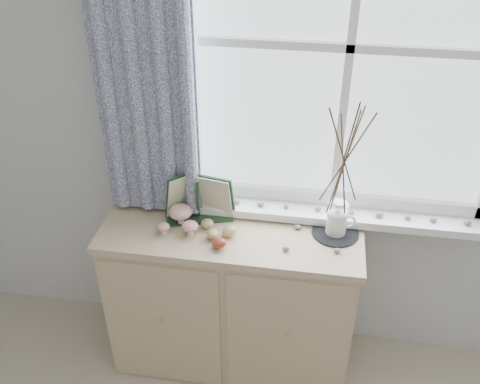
{
  "coord_description": "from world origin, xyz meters",
  "views": [
    {
      "loc": [
        0.19,
        -0.14,
        2.35
      ],
      "look_at": [
        -0.1,
        1.7,
        1.1
      ],
      "focal_mm": 40.0,
      "sensor_mm": 36.0,
      "label": 1
    }
  ],
  "objects": [
    {
      "name": "twig_pitcher",
      "position": [
        0.32,
        1.81,
        1.25
      ],
      "size": [
        0.3,
        0.3,
        0.7
      ],
      "rotation": [
        0.0,
        0.0,
        0.26
      ],
      "color": "white",
      "rests_on": "crocheted_doily"
    },
    {
      "name": "songbird_figurine",
      "position": [
        -0.3,
        1.87,
        0.89
      ],
      "size": [
        0.15,
        0.08,
        0.07
      ],
      "primitive_type": null,
      "rotation": [
        0.0,
        0.0,
        0.1
      ],
      "color": "white",
      "rests_on": "sideboard"
    },
    {
      "name": "toadstool_cluster",
      "position": [
        -0.38,
        1.74,
        0.91
      ],
      "size": [
        0.19,
        0.16,
        0.1
      ],
      "color": "white",
      "rests_on": "sideboard"
    },
    {
      "name": "wooden_eggs",
      "position": [
        -0.2,
        1.69,
        0.88
      ],
      "size": [
        0.17,
        0.17,
        0.07
      ],
      "color": "tan",
      "rests_on": "sideboard"
    },
    {
      "name": "botanical_book",
      "position": [
        -0.31,
        1.79,
        0.97
      ],
      "size": [
        0.38,
        0.23,
        0.25
      ],
      "primitive_type": null,
      "rotation": [
        0.0,
        0.0,
        0.3
      ],
      "color": "#1D3D24",
      "rests_on": "sideboard"
    },
    {
      "name": "crocheted_doily",
      "position": [
        0.32,
        1.81,
        0.85
      ],
      "size": [
        0.21,
        0.21,
        0.01
      ],
      "primitive_type": "cylinder",
      "color": "black",
      "rests_on": "sideboard"
    },
    {
      "name": "sideboard_pebbles",
      "position": [
        0.2,
        1.71,
        0.86
      ],
      "size": [
        0.25,
        0.19,
        0.02
      ],
      "color": "gray",
      "rests_on": "sideboard"
    },
    {
      "name": "sideboard",
      "position": [
        -0.15,
        1.75,
        0.43
      ],
      "size": [
        1.2,
        0.45,
        0.85
      ],
      "color": "#C8B48C",
      "rests_on": "ground"
    }
  ]
}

